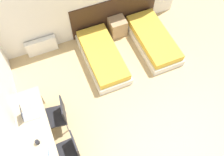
# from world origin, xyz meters

# --- Properties ---
(wall_left) EXTENTS (0.05, 5.12, 2.70)m
(wall_left) POSITION_xyz_m (-2.18, 2.06, 1.35)
(wall_left) COLOR white
(wall_left) RESTS_ON ground_plane
(headboard_panel) EXTENTS (2.41, 0.03, 1.02)m
(headboard_panel) POSITION_xyz_m (0.82, 4.11, 0.51)
(headboard_panel) COLOR #382316
(headboard_panel) RESTS_ON ground_plane
(bed_near_window) EXTENTS (0.86, 1.86, 0.37)m
(bed_near_window) POSITION_xyz_m (0.10, 3.14, 0.18)
(bed_near_window) COLOR silver
(bed_near_window) RESTS_ON ground_plane
(bed_near_door) EXTENTS (0.86, 1.86, 0.37)m
(bed_near_door) POSITION_xyz_m (1.55, 3.14, 0.18)
(bed_near_door) COLOR silver
(bed_near_door) RESTS_ON ground_plane
(nightstand) EXTENTS (0.44, 0.40, 0.50)m
(nightstand) POSITION_xyz_m (0.82, 3.88, 0.25)
(nightstand) COLOR tan
(nightstand) RESTS_ON ground_plane
(radiator) EXTENTS (0.79, 0.12, 0.47)m
(radiator) POSITION_xyz_m (-1.24, 4.02, 0.23)
(radiator) COLOR silver
(radiator) RESTS_ON ground_plane
(desk) EXTENTS (0.59, 2.10, 0.77)m
(desk) POSITION_xyz_m (-1.86, 1.51, 0.60)
(desk) COLOR #C6B28E
(desk) RESTS_ON ground_plane
(chair_near_laptop) EXTENTS (0.53, 0.53, 0.93)m
(chair_near_laptop) POSITION_xyz_m (-1.37, 1.91, 0.50)
(chair_near_laptop) COLOR #232328
(chair_near_laptop) RESTS_ON ground_plane
(chair_near_notebook) EXTENTS (0.48, 0.48, 0.93)m
(chair_near_notebook) POSITION_xyz_m (-1.37, 1.11, 0.50)
(chair_near_notebook) COLOR #232328
(chair_near_notebook) RESTS_ON ground_plane
(laptop) EXTENTS (0.34, 0.23, 0.34)m
(laptop) POSITION_xyz_m (-1.89, 1.98, 0.83)
(laptop) COLOR silver
(laptop) RESTS_ON desk
(open_notebook) EXTENTS (0.37, 0.29, 0.02)m
(open_notebook) POSITION_xyz_m (-1.88, 1.17, 0.77)
(open_notebook) COLOR #1E4793
(open_notebook) RESTS_ON desk
(mug) EXTENTS (0.08, 0.08, 0.09)m
(mug) POSITION_xyz_m (-1.86, 1.38, 0.81)
(mug) COLOR black
(mug) RESTS_ON desk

